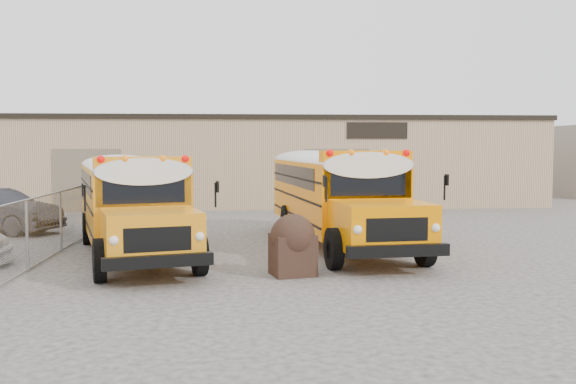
{
  "coord_description": "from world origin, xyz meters",
  "views": [
    {
      "loc": [
        -0.76,
        -16.15,
        3.08
      ],
      "look_at": [
        0.84,
        4.91,
        1.6
      ],
      "focal_mm": 40.0,
      "sensor_mm": 36.0,
      "label": 1
    }
  ],
  "objects": [
    {
      "name": "ground",
      "position": [
        0.0,
        0.0,
        0.0
      ],
      "size": [
        120.0,
        120.0,
        0.0
      ],
      "primitive_type": "plane",
      "color": "#393735",
      "rests_on": "ground"
    },
    {
      "name": "warehouse",
      "position": [
        -0.0,
        19.99,
        2.37
      ],
      "size": [
        30.2,
        10.2,
        4.67
      ],
      "color": "#D3AB82",
      "rests_on": "ground"
    },
    {
      "name": "chainlink_fence",
      "position": [
        -6.0,
        3.0,
        0.9
      ],
      "size": [
        0.07,
        18.07,
        1.81
      ],
      "color": "gray",
      "rests_on": "ground"
    },
    {
      "name": "school_bus_left",
      "position": [
        -5.52,
        8.59,
        1.67
      ],
      "size": [
        4.93,
        10.14,
        2.89
      ],
      "color": "orange",
      "rests_on": "ground"
    },
    {
      "name": "school_bus_right",
      "position": [
        1.65,
        10.3,
        1.75
      ],
      "size": [
        3.64,
        10.55,
        3.03
      ],
      "color": "#FF8700",
      "rests_on": "ground"
    },
    {
      "name": "tarp_bundle",
      "position": [
        0.51,
        -0.94,
        0.76
      ],
      "size": [
        1.16,
        1.09,
        1.48
      ],
      "color": "black",
      "rests_on": "ground"
    }
  ]
}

